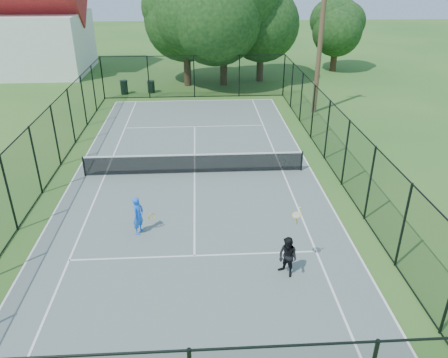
{
  "coord_description": "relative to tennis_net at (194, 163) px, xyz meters",
  "views": [
    {
      "loc": [
        0.27,
        -18.31,
        8.81
      ],
      "look_at": [
        1.19,
        -3.0,
        1.2
      ],
      "focal_mm": 35.0,
      "sensor_mm": 36.0,
      "label": 1
    }
  ],
  "objects": [
    {
      "name": "ground",
      "position": [
        0.0,
        0.0,
        -0.58
      ],
      "size": [
        120.0,
        120.0,
        0.0
      ],
      "primitive_type": "plane",
      "color": "#296021"
    },
    {
      "name": "tennis_court",
      "position": [
        0.0,
        0.0,
        -0.55
      ],
      "size": [
        11.0,
        24.0,
        0.06
      ],
      "primitive_type": "cube",
      "color": "slate",
      "rests_on": "ground"
    },
    {
      "name": "tennis_net",
      "position": [
        0.0,
        0.0,
        0.0
      ],
      "size": [
        10.08,
        0.08,
        0.95
      ],
      "color": "black",
      "rests_on": "tennis_court"
    },
    {
      "name": "fence",
      "position": [
        0.0,
        0.0,
        0.92
      ],
      "size": [
        13.1,
        26.1,
        3.0
      ],
      "color": "black",
      "rests_on": "ground"
    },
    {
      "name": "tree_near_left",
      "position": [
        -0.54,
        16.48,
        4.55
      ],
      "size": [
        6.4,
        6.4,
        8.34
      ],
      "color": "#332114",
      "rests_on": "ground"
    },
    {
      "name": "tree_near_mid",
      "position": [
        2.32,
        16.48,
        5.31
      ],
      "size": [
        7.31,
        7.31,
        9.56
      ],
      "color": "#332114",
      "rests_on": "ground"
    },
    {
      "name": "tree_near_right",
      "position": [
        5.39,
        17.66,
        4.68
      ],
      "size": [
        6.0,
        6.0,
        8.28
      ],
      "color": "#332114",
      "rests_on": "ground"
    },
    {
      "name": "tree_far_right",
      "position": [
        12.5,
        20.9,
        3.29
      ],
      "size": [
        4.73,
        4.73,
        6.25
      ],
      "color": "#332114",
      "rests_on": "ground"
    },
    {
      "name": "trash_bin_left",
      "position": [
        -5.24,
        14.18,
        -0.06
      ],
      "size": [
        0.58,
        0.58,
        1.02
      ],
      "color": "black",
      "rests_on": "ground"
    },
    {
      "name": "trash_bin_right",
      "position": [
        -3.27,
        14.45,
        -0.13
      ],
      "size": [
        0.58,
        0.58,
        0.89
      ],
      "color": "black",
      "rests_on": "ground"
    },
    {
      "name": "utility_pole",
      "position": [
        7.83,
        9.0,
        3.72
      ],
      "size": [
        1.4,
        0.3,
        8.46
      ],
      "color": "#4C3823",
      "rests_on": "ground"
    },
    {
      "name": "player_blue",
      "position": [
        -1.97,
        -4.86,
        0.2
      ],
      "size": [
        0.85,
        0.62,
        1.43
      ],
      "color": "blue",
      "rests_on": "tennis_court"
    },
    {
      "name": "player_black",
      "position": [
        2.88,
        -7.54,
        0.16
      ],
      "size": [
        0.81,
        0.9,
        2.26
      ],
      "color": "black",
      "rests_on": "tennis_court"
    }
  ]
}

